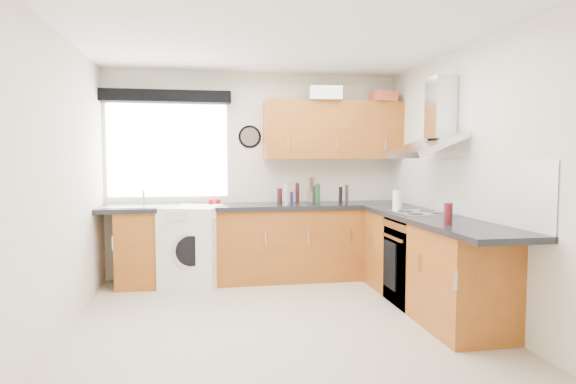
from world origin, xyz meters
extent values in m
plane|color=beige|center=(0.00, 0.00, 0.00)|extent=(3.60, 3.60, 0.00)
cube|color=white|center=(0.00, 0.00, 2.50)|extent=(3.60, 3.60, 0.02)
cube|color=silver|center=(0.00, 1.80, 1.25)|extent=(3.60, 0.02, 2.50)
cube|color=silver|center=(0.00, -1.80, 1.25)|extent=(3.60, 0.02, 2.50)
cube|color=silver|center=(-1.80, 0.00, 1.25)|extent=(0.02, 3.60, 2.50)
cube|color=silver|center=(1.80, 0.00, 1.25)|extent=(0.02, 3.60, 2.50)
cube|color=white|center=(-1.05, 1.79, 1.55)|extent=(1.40, 0.02, 1.10)
cube|color=black|center=(-1.05, 1.70, 2.18)|extent=(1.50, 0.18, 0.14)
cube|color=white|center=(1.79, 0.30, 1.18)|extent=(0.01, 3.00, 0.54)
cube|color=brown|center=(-0.10, 1.51, 0.43)|extent=(3.00, 0.58, 0.86)
cube|color=brown|center=(1.50, 1.50, 0.43)|extent=(0.60, 0.60, 0.86)
cube|color=brown|center=(1.51, 0.15, 0.43)|extent=(0.58, 2.10, 0.86)
cube|color=black|center=(0.00, 1.50, 0.89)|extent=(3.60, 0.62, 0.05)
cube|color=black|center=(1.50, 0.00, 0.89)|extent=(0.62, 2.42, 0.05)
cube|color=black|center=(1.50, 0.30, 0.42)|extent=(0.56, 0.58, 0.85)
cube|color=silver|center=(1.50, 0.30, 0.92)|extent=(0.52, 0.52, 0.01)
cube|color=brown|center=(0.95, 1.62, 1.80)|extent=(1.70, 0.35, 0.70)
cube|color=white|center=(-0.77, 1.40, 0.46)|extent=(0.76, 0.75, 0.91)
cylinder|color=black|center=(-0.07, 1.78, 1.72)|extent=(0.28, 0.04, 0.28)
cube|color=white|center=(0.82, 1.52, 2.23)|extent=(0.41, 0.32, 0.16)
cube|color=#C95230|center=(1.55, 1.52, 2.21)|extent=(0.30, 0.27, 0.12)
cylinder|color=gray|center=(0.69, 1.70, 0.97)|extent=(0.10, 0.10, 0.13)
cylinder|color=white|center=(1.35, 0.55, 1.02)|extent=(0.12, 0.12, 0.22)
cylinder|color=#1C4E24|center=(0.74, 1.57, 1.03)|extent=(0.06, 0.06, 0.23)
cylinder|color=gray|center=(0.32, 1.37, 1.04)|extent=(0.06, 0.06, 0.26)
cylinder|color=navy|center=(0.40, 1.47, 0.99)|extent=(0.04, 0.04, 0.15)
cylinder|color=black|center=(1.00, 1.46, 1.01)|extent=(0.04, 0.04, 0.20)
cylinder|color=black|center=(0.71, 1.60, 1.02)|extent=(0.05, 0.05, 0.21)
cylinder|color=#381415|center=(0.27, 1.54, 1.00)|extent=(0.06, 0.06, 0.18)
cylinder|color=#341214|center=(0.51, 1.68, 1.03)|extent=(0.05, 0.05, 0.24)
cylinder|color=olive|center=(0.35, 1.53, 1.00)|extent=(0.04, 0.04, 0.19)
cylinder|color=#392C20|center=(1.08, 1.47, 1.02)|extent=(0.04, 0.04, 0.22)
cylinder|color=#571219|center=(1.36, -0.48, 1.00)|extent=(0.07, 0.07, 0.18)
camera|label=1|loc=(-0.61, -4.15, 1.45)|focal=30.00mm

